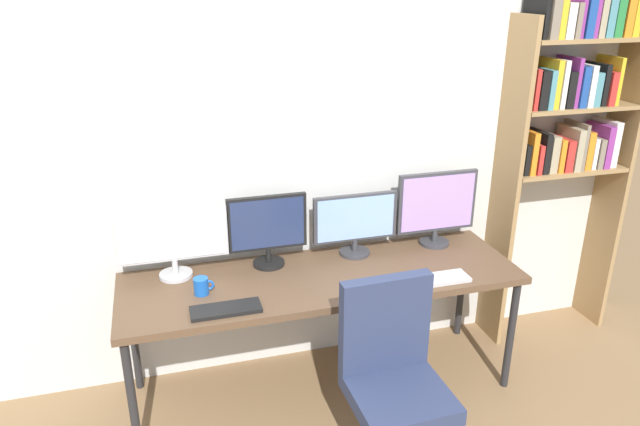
{
  "coord_description": "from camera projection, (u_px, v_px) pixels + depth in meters",
  "views": [
    {
      "loc": [
        -0.8,
        -2.16,
        2.25
      ],
      "look_at": [
        0.0,
        0.65,
        1.09
      ],
      "focal_mm": 33.01,
      "sensor_mm": 36.0,
      "label": 1
    }
  ],
  "objects": [
    {
      "name": "monitor_center_right",
      "position": [
        355.0,
        222.0,
        3.41
      ],
      "size": [
        0.5,
        0.18,
        0.37
      ],
      "color": "#38383D",
      "rests_on": "desk"
    },
    {
      "name": "monitor_far_left",
      "position": [
        173.0,
        240.0,
        3.14
      ],
      "size": [
        0.6,
        0.18,
        0.39
      ],
      "color": "silver",
      "rests_on": "desk"
    },
    {
      "name": "desk",
      "position": [
        322.0,
        283.0,
        3.25
      ],
      "size": [
        2.19,
        0.68,
        0.74
      ],
      "color": "brown",
      "rests_on": "ground_plane"
    },
    {
      "name": "office_chair",
      "position": [
        393.0,
        401.0,
        2.78
      ],
      "size": [
        0.52,
        0.52,
        0.99
      ],
      "color": "#2D2D33",
      "rests_on": "ground_plane"
    },
    {
      "name": "bookshelf",
      "position": [
        569.0,
        114.0,
        3.57
      ],
      "size": [
        0.83,
        0.28,
        2.23
      ],
      "color": "#9E7A4C",
      "rests_on": "ground_plane"
    },
    {
      "name": "coffee_mug",
      "position": [
        202.0,
        286.0,
        3.02
      ],
      "size": [
        0.11,
        0.08,
        0.09
      ],
      "color": "blue",
      "rests_on": "desk"
    },
    {
      "name": "keyboard_left",
      "position": [
        226.0,
        309.0,
        2.88
      ],
      "size": [
        0.35,
        0.13,
        0.02
      ],
      "primitive_type": "cube",
      "color": "black",
      "rests_on": "desk"
    },
    {
      "name": "wall_back",
      "position": [
        302.0,
        157.0,
        3.4
      ],
      "size": [
        4.59,
        0.1,
        2.6
      ],
      "color": "silver",
      "rests_on": "ground_plane"
    },
    {
      "name": "computer_mouse",
      "position": [
        383.0,
        288.0,
        3.06
      ],
      "size": [
        0.06,
        0.1,
        0.03
      ],
      "primitive_type": "ellipsoid",
      "color": "#38383D",
      "rests_on": "desk"
    },
    {
      "name": "keyboard_right",
      "position": [
        434.0,
        280.0,
        3.16
      ],
      "size": [
        0.39,
        0.13,
        0.02
      ],
      "primitive_type": "cube",
      "color": "silver",
      "rests_on": "desk"
    },
    {
      "name": "monitor_center_left",
      "position": [
        267.0,
        228.0,
        3.27
      ],
      "size": [
        0.44,
        0.18,
        0.41
      ],
      "color": "black",
      "rests_on": "desk"
    },
    {
      "name": "monitor_far_right",
      "position": [
        437.0,
        206.0,
        3.52
      ],
      "size": [
        0.5,
        0.18,
        0.46
      ],
      "color": "#38383D",
      "rests_on": "desk"
    }
  ]
}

